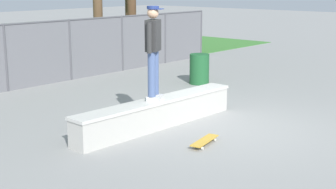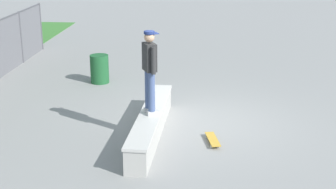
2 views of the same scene
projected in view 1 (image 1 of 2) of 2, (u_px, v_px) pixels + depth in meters
ground_plane at (231, 128)px, 9.90m from camera, size 80.00×80.00×0.00m
concrete_ledge at (158, 113)px, 9.92m from camera, size 4.12×0.61×0.58m
skateboarder at (153, 48)px, 9.55m from camera, size 0.55×0.40×1.84m
skateboard at (205, 141)px, 8.88m from camera, size 0.82×0.36×0.09m
chainlink_fence at (40, 51)px, 13.84m from camera, size 14.93×0.07×1.81m
trash_bin at (199, 69)px, 14.17m from camera, size 0.56×0.56×0.86m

